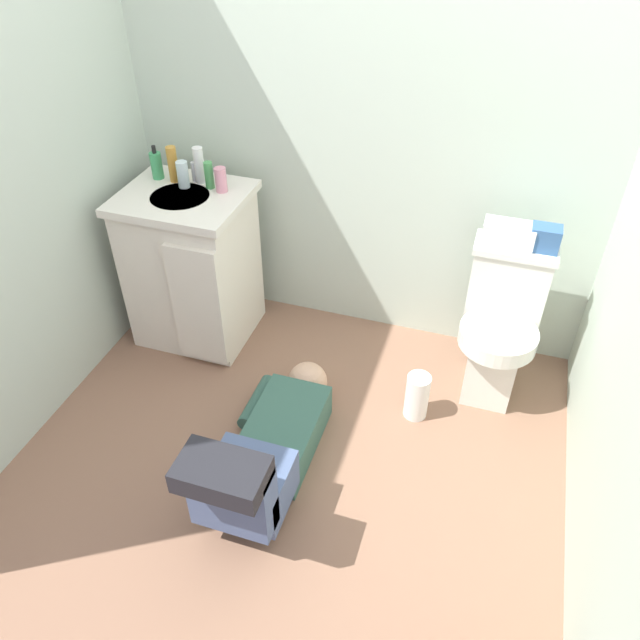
{
  "coord_description": "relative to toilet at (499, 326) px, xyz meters",
  "views": [
    {
      "loc": [
        0.66,
        -1.63,
        2.18
      ],
      "look_at": [
        -0.0,
        0.42,
        0.45
      ],
      "focal_mm": 34.7,
      "sensor_mm": 36.0,
      "label": 1
    }
  ],
  "objects": [
    {
      "name": "paper_towel_roll",
      "position": [
        -0.3,
        -0.32,
        -0.25
      ],
      "size": [
        0.11,
        0.11,
        0.24
      ],
      "primitive_type": "cylinder",
      "color": "white",
      "rests_on": "ground_plane"
    },
    {
      "name": "person_plumber",
      "position": [
        -0.83,
        -0.87,
        -0.19
      ],
      "size": [
        0.39,
        1.06,
        0.52
      ],
      "color": "#33594C",
      "rests_on": "ground_plane"
    },
    {
      "name": "wall_back",
      "position": [
        -0.77,
        0.35,
        0.83
      ],
      "size": [
        2.48,
        0.08,
        2.4
      ],
      "primitive_type": "cube",
      "color": "beige",
      "rests_on": "ground_plane"
    },
    {
      "name": "bottle_amber",
      "position": [
        -1.64,
        0.06,
        0.54
      ],
      "size": [
        0.05,
        0.05,
        0.17
      ],
      "primitive_type": "cylinder",
      "color": "#C18732",
      "rests_on": "vanity_cabinet"
    },
    {
      "name": "bottle_pink",
      "position": [
        -1.38,
        0.04,
        0.51
      ],
      "size": [
        0.06,
        0.06,
        0.12
      ],
      "primitive_type": "cylinder",
      "color": "pink",
      "rests_on": "vanity_cabinet"
    },
    {
      "name": "vanity_cabinet",
      "position": [
        -1.54,
        -0.06,
        0.05
      ],
      "size": [
        0.6,
        0.53,
        0.82
      ],
      "color": "silver",
      "rests_on": "ground_plane"
    },
    {
      "name": "toiletry_bag",
      "position": [
        0.11,
        0.09,
        0.44
      ],
      "size": [
        0.12,
        0.09,
        0.11
      ],
      "primitive_type": "cube",
      "color": "#33598C",
      "rests_on": "toilet"
    },
    {
      "name": "bottle_white",
      "position": [
        -1.52,
        0.09,
        0.54
      ],
      "size": [
        0.05,
        0.05,
        0.18
      ],
      "primitive_type": "cylinder",
      "color": "white",
      "rests_on": "vanity_cabinet"
    },
    {
      "name": "ground_plane",
      "position": [
        -0.77,
        -0.74,
        -0.39
      ],
      "size": [
        2.82,
        3.09,
        0.04
      ],
      "primitive_type": "cube",
      "color": "#86604A"
    },
    {
      "name": "bottle_clear",
      "position": [
        -1.57,
        0.02,
        0.52
      ],
      "size": [
        0.05,
        0.05,
        0.13
      ],
      "primitive_type": "cylinder",
      "color": "silver",
      "rests_on": "vanity_cabinet"
    },
    {
      "name": "faucet",
      "position": [
        -1.55,
        0.09,
        0.5
      ],
      "size": [
        0.02,
        0.02,
        0.1
      ],
      "primitive_type": "cylinder",
      "color": "silver",
      "rests_on": "vanity_cabinet"
    },
    {
      "name": "bottle_green",
      "position": [
        -1.45,
        0.05,
        0.52
      ],
      "size": [
        0.04,
        0.04,
        0.13
      ],
      "primitive_type": "cylinder",
      "color": "#479852",
      "rests_on": "vanity_cabinet"
    },
    {
      "name": "tissue_box",
      "position": [
        -0.04,
        0.09,
        0.43
      ],
      "size": [
        0.22,
        0.11,
        0.1
      ],
      "primitive_type": "cube",
      "color": "silver",
      "rests_on": "toilet"
    },
    {
      "name": "soap_dispenser",
      "position": [
        -1.74,
        0.07,
        0.52
      ],
      "size": [
        0.06,
        0.06,
        0.17
      ],
      "color": "#3D9E5F",
      "rests_on": "vanity_cabinet"
    },
    {
      "name": "toilet",
      "position": [
        0.0,
        0.0,
        0.0
      ],
      "size": [
        0.36,
        0.46,
        0.75
      ],
      "color": "silver",
      "rests_on": "ground_plane"
    }
  ]
}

